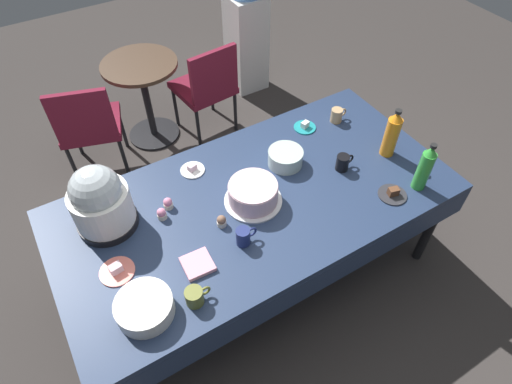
{
  "coord_description": "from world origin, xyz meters",
  "views": [
    {
      "loc": [
        -0.8,
        -1.34,
        2.53
      ],
      "look_at": [
        0.0,
        0.0,
        0.8
      ],
      "focal_mm": 30.33,
      "sensor_mm": 36.0,
      "label": 1
    }
  ],
  "objects_px": {
    "frosted_layer_cake": "(253,194)",
    "glass_salad_bowl": "(285,158)",
    "soda_bottle_orange_juice": "(392,134)",
    "slow_cooker": "(100,201)",
    "maroon_chair_right": "(207,85)",
    "water_cooler": "(246,29)",
    "coffee_mug_black": "(343,162)",
    "cupcake_lemon": "(162,214)",
    "cupcake_vanilla": "(168,203)",
    "potluck_table": "(256,205)",
    "dessert_plate_teal": "(305,127)",
    "coffee_mug_tan": "(337,115)",
    "ceramic_snack_bowl": "(145,307)",
    "dessert_plate_white": "(192,169)",
    "coffee_mug_navy": "(244,236)",
    "round_cafe_table": "(144,87)",
    "cupcake_cocoa": "(221,221)",
    "soda_bottle_lime_soda": "(425,168)",
    "coffee_mug_olive": "(195,296)",
    "dessert_plate_coral": "(117,270)",
    "maroon_chair_left": "(89,124)"
  },
  "relations": [
    {
      "from": "slow_cooker",
      "to": "glass_salad_bowl",
      "type": "distance_m",
      "value": 1.05
    },
    {
      "from": "soda_bottle_orange_juice",
      "to": "coffee_mug_tan",
      "type": "distance_m",
      "value": 0.42
    },
    {
      "from": "ceramic_snack_bowl",
      "to": "cupcake_cocoa",
      "type": "xyz_separation_m",
      "value": [
        0.52,
        0.26,
        -0.01
      ]
    },
    {
      "from": "cupcake_lemon",
      "to": "water_cooler",
      "type": "height_order",
      "value": "water_cooler"
    },
    {
      "from": "slow_cooker",
      "to": "dessert_plate_white",
      "type": "xyz_separation_m",
      "value": [
        0.54,
        0.13,
        -0.17
      ]
    },
    {
      "from": "soda_bottle_lime_soda",
      "to": "water_cooler",
      "type": "xyz_separation_m",
      "value": [
        0.23,
        2.33,
        -0.31
      ]
    },
    {
      "from": "cupcake_vanilla",
      "to": "maroon_chair_right",
      "type": "xyz_separation_m",
      "value": [
        0.84,
        1.28,
        -0.29
      ]
    },
    {
      "from": "frosted_layer_cake",
      "to": "cupcake_vanilla",
      "type": "xyz_separation_m",
      "value": [
        -0.41,
        0.2,
        -0.03
      ]
    },
    {
      "from": "dessert_plate_teal",
      "to": "coffee_mug_tan",
      "type": "distance_m",
      "value": 0.22
    },
    {
      "from": "dessert_plate_coral",
      "to": "cupcake_vanilla",
      "type": "height_order",
      "value": "cupcake_vanilla"
    },
    {
      "from": "soda_bottle_orange_juice",
      "to": "slow_cooker",
      "type": "bearing_deg",
      "value": 168.22
    },
    {
      "from": "slow_cooker",
      "to": "cupcake_cocoa",
      "type": "relative_size",
      "value": 5.66
    },
    {
      "from": "frosted_layer_cake",
      "to": "maroon_chair_right",
      "type": "xyz_separation_m",
      "value": [
        0.43,
        1.47,
        -0.32
      ]
    },
    {
      "from": "ceramic_snack_bowl",
      "to": "maroon_chair_right",
      "type": "xyz_separation_m",
      "value": [
        1.17,
        1.79,
        -0.3
      ]
    },
    {
      "from": "cupcake_cocoa",
      "to": "coffee_mug_tan",
      "type": "relative_size",
      "value": 0.59
    },
    {
      "from": "dessert_plate_white",
      "to": "coffee_mug_olive",
      "type": "bearing_deg",
      "value": -114.32
    },
    {
      "from": "glass_salad_bowl",
      "to": "coffee_mug_black",
      "type": "xyz_separation_m",
      "value": [
        0.26,
        -0.21,
        0.0
      ]
    },
    {
      "from": "coffee_mug_navy",
      "to": "dessert_plate_white",
      "type": "bearing_deg",
      "value": 90.26
    },
    {
      "from": "potluck_table",
      "to": "coffee_mug_tan",
      "type": "relative_size",
      "value": 19.15
    },
    {
      "from": "potluck_table",
      "to": "maroon_chair_right",
      "type": "relative_size",
      "value": 2.59
    },
    {
      "from": "glass_salad_bowl",
      "to": "ceramic_snack_bowl",
      "type": "bearing_deg",
      "value": -155.78
    },
    {
      "from": "glass_salad_bowl",
      "to": "coffee_mug_olive",
      "type": "height_order",
      "value": "glass_salad_bowl"
    },
    {
      "from": "coffee_mug_olive",
      "to": "maroon_chair_left",
      "type": "xyz_separation_m",
      "value": [
        -0.02,
        1.86,
        -0.3
      ]
    },
    {
      "from": "potluck_table",
      "to": "dessert_plate_coral",
      "type": "height_order",
      "value": "dessert_plate_coral"
    },
    {
      "from": "frosted_layer_cake",
      "to": "coffee_mug_black",
      "type": "xyz_separation_m",
      "value": [
        0.57,
        -0.05,
        -0.01
      ]
    },
    {
      "from": "maroon_chair_left",
      "to": "maroon_chair_right",
      "type": "distance_m",
      "value": 0.98
    },
    {
      "from": "cupcake_cocoa",
      "to": "soda_bottle_lime_soda",
      "type": "bearing_deg",
      "value": -16.75
    },
    {
      "from": "cupcake_vanilla",
      "to": "potluck_table",
      "type": "bearing_deg",
      "value": -23.03
    },
    {
      "from": "dessert_plate_white",
      "to": "dessert_plate_teal",
      "type": "bearing_deg",
      "value": -1.38
    },
    {
      "from": "soda_bottle_orange_juice",
      "to": "water_cooler",
      "type": "xyz_separation_m",
      "value": [
        0.19,
        2.03,
        -0.31
      ]
    },
    {
      "from": "ceramic_snack_bowl",
      "to": "dessert_plate_teal",
      "type": "height_order",
      "value": "ceramic_snack_bowl"
    },
    {
      "from": "ceramic_snack_bowl",
      "to": "dessert_plate_white",
      "type": "height_order",
      "value": "ceramic_snack_bowl"
    },
    {
      "from": "dessert_plate_teal",
      "to": "coffee_mug_tan",
      "type": "height_order",
      "value": "coffee_mug_tan"
    },
    {
      "from": "soda_bottle_lime_soda",
      "to": "coffee_mug_navy",
      "type": "height_order",
      "value": "soda_bottle_lime_soda"
    },
    {
      "from": "dessert_plate_coral",
      "to": "round_cafe_table",
      "type": "distance_m",
      "value": 1.92
    },
    {
      "from": "soda_bottle_orange_juice",
      "to": "coffee_mug_navy",
      "type": "height_order",
      "value": "soda_bottle_orange_juice"
    },
    {
      "from": "slow_cooker",
      "to": "soda_bottle_orange_juice",
      "type": "relative_size",
      "value": 1.2
    },
    {
      "from": "maroon_chair_right",
      "to": "water_cooler",
      "type": "relative_size",
      "value": 0.69
    },
    {
      "from": "coffee_mug_navy",
      "to": "round_cafe_table",
      "type": "height_order",
      "value": "coffee_mug_navy"
    },
    {
      "from": "cupcake_vanilla",
      "to": "coffee_mug_black",
      "type": "bearing_deg",
      "value": -13.99
    },
    {
      "from": "cupcake_cocoa",
      "to": "cupcake_lemon",
      "type": "relative_size",
      "value": 1.0
    },
    {
      "from": "coffee_mug_tan",
      "to": "cupcake_cocoa",
      "type": "bearing_deg",
      "value": -160.16
    },
    {
      "from": "slow_cooker",
      "to": "cupcake_lemon",
      "type": "relative_size",
      "value": 5.66
    },
    {
      "from": "cupcake_vanilla",
      "to": "water_cooler",
      "type": "height_order",
      "value": "water_cooler"
    },
    {
      "from": "dessert_plate_coral",
      "to": "maroon_chair_left",
      "type": "relative_size",
      "value": 0.2
    },
    {
      "from": "ceramic_snack_bowl",
      "to": "dessert_plate_teal",
      "type": "relative_size",
      "value": 1.82
    },
    {
      "from": "cupcake_cocoa",
      "to": "maroon_chair_left",
      "type": "xyz_separation_m",
      "value": [
        -0.32,
        1.53,
        -0.29
      ]
    },
    {
      "from": "frosted_layer_cake",
      "to": "glass_salad_bowl",
      "type": "xyz_separation_m",
      "value": [
        0.31,
        0.16,
        -0.02
      ]
    },
    {
      "from": "ceramic_snack_bowl",
      "to": "cupcake_lemon",
      "type": "relative_size",
      "value": 3.81
    },
    {
      "from": "round_cafe_table",
      "to": "water_cooler",
      "type": "distance_m",
      "value": 1.14
    }
  ]
}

